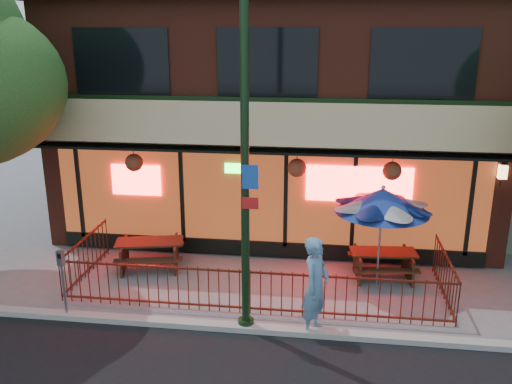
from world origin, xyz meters
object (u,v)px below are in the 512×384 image
picnic_table_left (150,250)px  picnic_table_right (383,260)px  street_light (245,177)px  pedestrian (316,286)px  patio_umbrella (382,200)px  parking_meter_near (62,273)px

picnic_table_left → picnic_table_right: (5.74, 0.20, -0.03)m
picnic_table_left → picnic_table_right: 5.74m
picnic_table_left → street_light: bearing=-42.3°
street_light → picnic_table_left: (-2.81, 2.56, -2.68)m
picnic_table_left → picnic_table_right: size_ratio=1.15×
picnic_table_left → pedestrian: bearing=-31.0°
street_light → patio_umbrella: (2.76, 2.34, -1.07)m
picnic_table_left → pedestrian: pedestrian is taller
pedestrian → street_light: bearing=114.6°
parking_meter_near → patio_umbrella: bearing=20.3°
street_light → pedestrian: 2.54m
pedestrian → parking_meter_near: (-5.12, -0.13, 0.02)m
street_light → parking_meter_near: (-3.76, -0.08, -2.13)m
picnic_table_right → parking_meter_near: (-6.68, -2.84, 0.58)m
patio_umbrella → picnic_table_left: bearing=177.7°
patio_umbrella → parking_meter_near: bearing=-159.7°
street_light → picnic_table_left: street_light is taller
picnic_table_right → pedestrian: bearing=-120.0°
picnic_table_left → parking_meter_near: bearing=-109.8°
street_light → picnic_table_right: bearing=43.4°
street_light → patio_umbrella: street_light is taller
street_light → picnic_table_right: 4.85m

